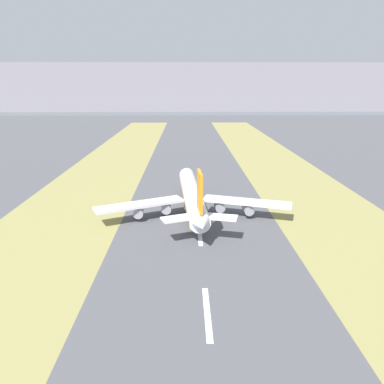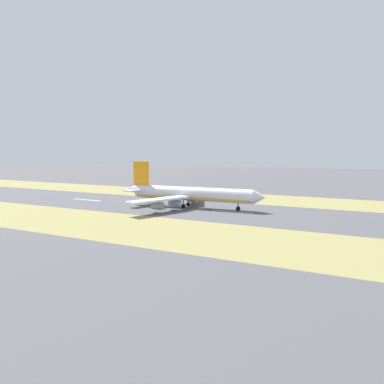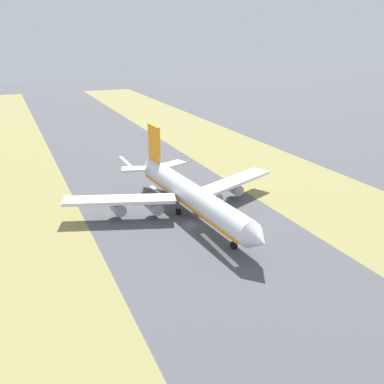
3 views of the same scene
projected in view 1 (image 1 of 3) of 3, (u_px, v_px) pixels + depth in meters
ground_plane at (197, 207)px, 135.17m from camera, size 800.00×800.00×0.00m
grass_median_west at (72, 207)px, 134.45m from camera, size 40.00×600.00×0.01m
grass_median_east at (321, 206)px, 135.88m from camera, size 40.00×600.00×0.01m
centreline_dash_near at (207, 313)px, 72.65m from camera, size 1.20×18.00×0.01m
centreline_dash_mid at (200, 233)px, 111.05m from camera, size 1.20×18.00×0.01m
centreline_dash_far at (196, 195)px, 149.45m from camera, size 1.20×18.00×0.01m
airplane_main_jet at (192, 196)px, 126.71m from camera, size 64.00×67.21×20.20m
mountain_ridge at (188, 87)px, 624.10m from camera, size 800.00×120.00×73.01m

